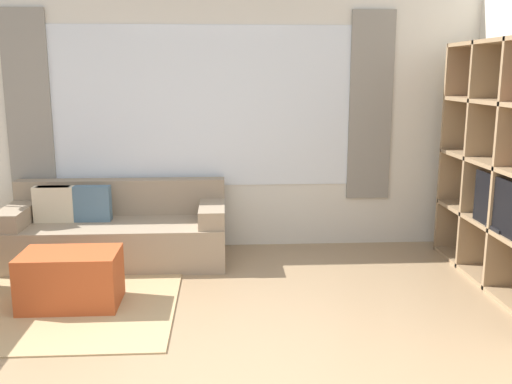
% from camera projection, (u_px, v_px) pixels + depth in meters
% --- Properties ---
extents(wall_back, '(6.80, 0.11, 2.70)m').
position_uv_depth(wall_back, '(203.00, 116.00, 5.77)').
color(wall_back, silver).
rests_on(wall_back, ground_plane).
extents(area_rug, '(2.37, 1.88, 0.01)m').
position_uv_depth(area_rug, '(28.00, 301.00, 4.54)').
color(area_rug, tan).
rests_on(area_rug, ground_plane).
extents(couch_main, '(2.06, 0.84, 0.75)m').
position_uv_depth(couch_main, '(116.00, 232.00, 5.49)').
color(couch_main, gray).
rests_on(couch_main, ground_plane).
extents(ottoman, '(0.74, 0.47, 0.44)m').
position_uv_depth(ottoman, '(71.00, 279.00, 4.41)').
color(ottoman, '#B74C23').
rests_on(ottoman, ground_plane).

